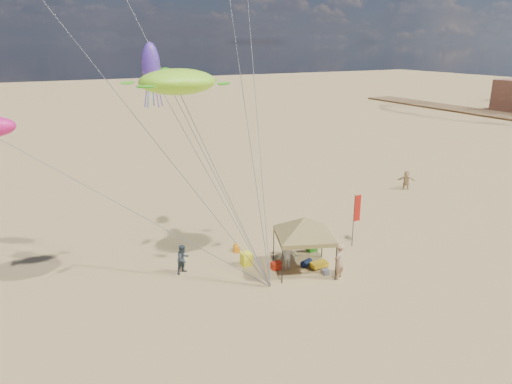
# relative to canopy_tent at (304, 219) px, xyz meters

# --- Properties ---
(ground) EXTENTS (280.00, 280.00, 0.00)m
(ground) POSITION_rel_canopy_tent_xyz_m (-1.89, -1.39, -2.75)
(ground) COLOR tan
(ground) RESTS_ON ground
(canopy_tent) EXTENTS (5.03, 5.03, 3.30)m
(canopy_tent) POSITION_rel_canopy_tent_xyz_m (0.00, 0.00, 0.00)
(canopy_tent) COLOR black
(canopy_tent) RESTS_ON ground
(feather_flag) EXTENTS (0.47, 0.05, 3.09)m
(feather_flag) POSITION_rel_canopy_tent_xyz_m (4.26, 1.21, -0.69)
(feather_flag) COLOR black
(feather_flag) RESTS_ON ground
(cooler_red) EXTENTS (0.54, 0.38, 0.38)m
(cooler_red) POSITION_rel_canopy_tent_xyz_m (-1.19, 0.65, -2.56)
(cooler_red) COLOR red
(cooler_red) RESTS_ON ground
(cooler_blue) EXTENTS (0.54, 0.38, 0.38)m
(cooler_blue) POSITION_rel_canopy_tent_xyz_m (2.14, 3.49, -2.56)
(cooler_blue) COLOR navy
(cooler_blue) RESTS_ON ground
(bag_navy) EXTENTS (0.69, 0.54, 0.36)m
(bag_navy) POSITION_rel_canopy_tent_xyz_m (0.37, 0.23, -2.57)
(bag_navy) COLOR #0D183C
(bag_navy) RESTS_ON ground
(bag_orange) EXTENTS (0.54, 0.69, 0.36)m
(bag_orange) POSITION_rel_canopy_tent_xyz_m (-2.11, 3.57, -2.57)
(bag_orange) COLOR orange
(bag_orange) RESTS_ON ground
(chair_green) EXTENTS (0.50, 0.50, 0.70)m
(chair_green) POSITION_rel_canopy_tent_xyz_m (1.66, 1.71, -2.40)
(chair_green) COLOR #2F9B1C
(chair_green) RESTS_ON ground
(chair_yellow) EXTENTS (0.50, 0.50, 0.70)m
(chair_yellow) POSITION_rel_canopy_tent_xyz_m (-2.38, 1.78, -2.40)
(chair_yellow) COLOR #FFFA1C
(chair_yellow) RESTS_ON ground
(crate_grey) EXTENTS (0.34, 0.30, 0.28)m
(crate_grey) POSITION_rel_canopy_tent_xyz_m (0.71, -1.01, -2.61)
(crate_grey) COLOR slate
(crate_grey) RESTS_ON ground
(beach_cart) EXTENTS (0.90, 0.50, 0.24)m
(beach_cart) POSITION_rel_canopy_tent_xyz_m (0.83, -0.25, -2.55)
(beach_cart) COLOR yellow
(beach_cart) RESTS_ON ground
(person_near_a) EXTENTS (0.80, 0.72, 1.84)m
(person_near_a) POSITION_rel_canopy_tent_xyz_m (1.03, -1.62, -1.83)
(person_near_a) COLOR tan
(person_near_a) RESTS_ON ground
(person_near_b) EXTENTS (0.92, 0.84, 1.53)m
(person_near_b) POSITION_rel_canopy_tent_xyz_m (-5.59, 2.43, -1.99)
(person_near_b) COLOR #333F46
(person_near_b) RESTS_ON ground
(person_near_c) EXTENTS (1.10, 0.79, 1.53)m
(person_near_c) POSITION_rel_canopy_tent_xyz_m (-0.66, 0.52, -1.98)
(person_near_c) COLOR silver
(person_near_c) RESTS_ON ground
(person_far_c) EXTENTS (1.42, 1.23, 1.55)m
(person_far_c) POSITION_rel_canopy_tent_xyz_m (14.71, 7.98, -1.98)
(person_far_c) COLOR tan
(person_far_c) RESTS_ON ground
(turtle_kite) EXTENTS (3.92, 3.41, 1.13)m
(turtle_kite) POSITION_rel_canopy_tent_xyz_m (-5.62, 1.82, 6.77)
(turtle_kite) COLOR #A5FF27
(turtle_kite) RESTS_ON ground
(squid_kite) EXTENTS (1.12, 1.12, 2.39)m
(squid_kite) POSITION_rel_canopy_tent_xyz_m (-5.69, 5.80, 7.24)
(squid_kite) COLOR #5A34B6
(squid_kite) RESTS_ON ground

